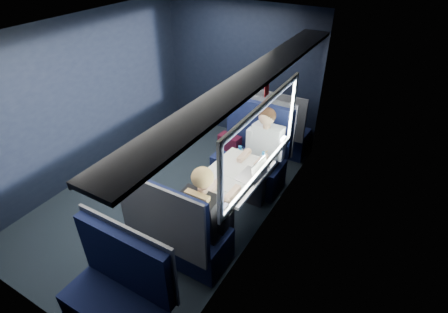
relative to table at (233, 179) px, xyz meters
The scene contains 13 objects.
ground 1.23m from the table, behind, with size 2.80×4.20×0.01m, color black.
room_shell 1.30m from the table, behind, with size 3.00×4.40×2.40m.
table is the anchor object (origin of this frame).
seat_bay_near 0.93m from the table, 102.63° to the left, with size 1.05×0.62×1.26m.
seat_bay_far 0.93m from the table, 101.78° to the right, with size 1.04×0.62×1.26m.
seat_row_front 1.82m from the table, 95.80° to the left, with size 1.04×0.51×1.16m.
seat_row_back 1.82m from the table, 95.80° to the right, with size 1.04×0.51×1.16m.
man 0.70m from the table, 84.48° to the left, with size 0.53×0.56×1.32m.
woman 0.71m from the table, 84.55° to the right, with size 0.53×0.56×1.32m.
papers 0.12m from the table, 115.41° to the left, with size 0.57×0.83×0.01m, color white.
laptop 0.29m from the table, 13.07° to the left, with size 0.27×0.35×0.25m.
bottle_small 0.43m from the table, 52.04° to the left, with size 0.07×0.07×0.23m.
cup 0.46m from the table, 47.63° to the left, with size 0.07×0.07×0.10m, color white.
Camera 1 is at (2.63, -2.97, 3.24)m, focal length 28.00 mm.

